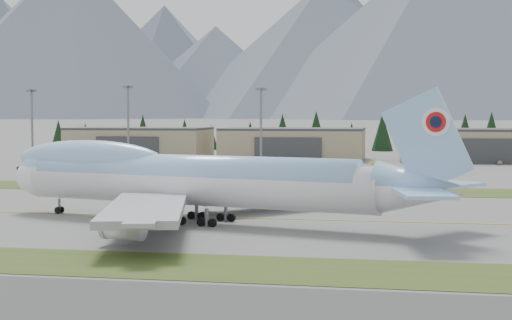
% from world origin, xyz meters
% --- Properties ---
extents(ground, '(7000.00, 7000.00, 0.00)m').
position_xyz_m(ground, '(0.00, 0.00, 0.00)').
color(ground, '#5E5E5C').
rests_on(ground, ground).
extents(grass_strip_near, '(400.00, 14.00, 0.08)m').
position_xyz_m(grass_strip_near, '(0.00, -38.00, 0.00)').
color(grass_strip_near, '#354E1C').
rests_on(grass_strip_near, ground).
extents(grass_strip_far, '(400.00, 18.00, 0.08)m').
position_xyz_m(grass_strip_far, '(0.00, 45.00, 0.00)').
color(grass_strip_far, '#354E1C').
rests_on(grass_strip_far, ground).
extents(taxiway_line_main, '(400.00, 0.40, 0.02)m').
position_xyz_m(taxiway_line_main, '(0.00, 0.00, 0.00)').
color(taxiway_line_main, yellow).
rests_on(taxiway_line_main, ground).
extents(boeing_747_freighter, '(73.58, 61.45, 19.35)m').
position_xyz_m(boeing_747_freighter, '(-9.17, -5.86, 6.38)').
color(boeing_747_freighter, white).
rests_on(boeing_747_freighter, ground).
extents(hangar_left, '(48.00, 26.60, 10.80)m').
position_xyz_m(hangar_left, '(-70.00, 149.90, 5.39)').
color(hangar_left, gray).
rests_on(hangar_left, ground).
extents(hangar_center, '(48.00, 26.60, 10.80)m').
position_xyz_m(hangar_center, '(-15.00, 149.90, 5.39)').
color(hangar_center, gray).
rests_on(hangar_center, ground).
extents(hangar_right, '(48.00, 26.60, 10.80)m').
position_xyz_m(hangar_right, '(45.00, 149.90, 5.39)').
color(hangar_right, gray).
rests_on(hangar_right, ground).
extents(floodlight_masts, '(171.38, 6.59, 24.30)m').
position_xyz_m(floodlight_masts, '(-23.86, 111.04, 16.36)').
color(floodlight_masts, slate).
rests_on(floodlight_masts, ground).
extents(service_vehicle_a, '(2.93, 3.79, 1.20)m').
position_xyz_m(service_vehicle_a, '(-27.33, 133.07, 0.00)').
color(service_vehicle_a, white).
rests_on(service_vehicle_a, ground).
extents(service_vehicle_b, '(3.38, 2.18, 1.05)m').
position_xyz_m(service_vehicle_b, '(13.38, 128.25, 0.00)').
color(service_vehicle_b, '#CEE539').
rests_on(service_vehicle_b, ground).
extents(service_vehicle_c, '(2.11, 4.20, 1.17)m').
position_xyz_m(service_vehicle_c, '(51.45, 134.43, 0.00)').
color(service_vehicle_c, '#B8B8BD').
rests_on(service_vehicle_c, ground).
extents(conifer_belt, '(271.29, 16.91, 16.84)m').
position_xyz_m(conifer_belt, '(7.89, 211.86, 7.26)').
color(conifer_belt, black).
rests_on(conifer_belt, ground).
extents(mountain_ridge_front, '(4310.58, 1188.71, 510.42)m').
position_xyz_m(mountain_ridge_front, '(-11.87, 2127.51, 231.95)').
color(mountain_ridge_front, '#4A5963').
rests_on(mountain_ridge_front, ground).
extents(mountain_ridge_rear, '(4489.91, 1023.61, 511.81)m').
position_xyz_m(mountain_ridge_rear, '(166.21, 2900.00, 252.48)').
color(mountain_ridge_rear, '#4A5963').
rests_on(mountain_ridge_rear, ground).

